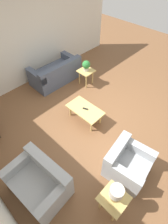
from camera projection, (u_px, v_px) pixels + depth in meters
The scene contains 11 objects.
ground_plane at pixel (97, 120), 5.07m from camera, with size 14.00×14.00×0.00m, color brown.
wall_right at pixel (27, 41), 5.54m from camera, with size 0.12×7.20×2.70m.
sofa at pixel (56, 74), 6.14m from camera, with size 0.94×1.73×0.80m.
armchair at pixel (127, 163), 3.82m from camera, with size 0.95×0.97×0.76m.
loveseat at pixel (40, 182), 3.55m from camera, with size 1.27×0.93×0.76m.
coffee_table at pixel (85, 110), 4.83m from camera, with size 1.02×0.56×0.42m.
side_table_plant at pixel (86, 73), 5.92m from camera, with size 0.48×0.48×0.54m.
side_table_lamp at pixel (113, 200), 3.18m from camera, with size 0.48×0.48×0.54m.
potted_plant at pixel (86, 65), 5.71m from camera, with size 0.26×0.26×0.36m.
table_lamp at pixel (116, 193), 2.91m from camera, with size 0.24×0.24×0.43m.
remote_control at pixel (85, 109), 4.79m from camera, with size 0.16×0.09×0.02m.
Camera 1 is at (-2.01, 2.64, 3.86)m, focal length 28.00 mm.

